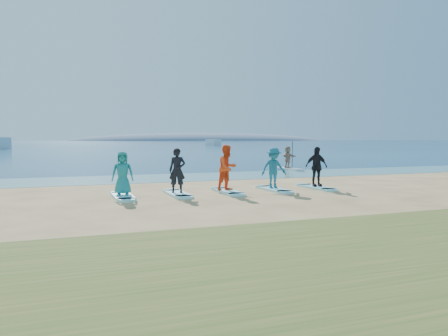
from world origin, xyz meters
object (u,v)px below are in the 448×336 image
object	(u,v)px
surfboard_0	(123,196)
student_1	(177,170)
student_2	(227,168)
paddleboarder	(288,157)
student_0	(123,173)
surfboard_4	(316,187)
surfboard_2	(227,191)
boat_offshore_b	(213,145)
student_4	(316,167)
surfboard_1	(177,194)
surfboard_3	(273,189)
student_3	(274,168)
paddleboard	(288,169)

from	to	relation	value
surfboard_0	student_1	size ratio (longest dim) A/B	1.26
student_2	paddleboarder	bearing A→B (deg)	30.26
student_0	surfboard_4	distance (m)	8.43
surfboard_2	student_1	bearing A→B (deg)	180.00
boat_offshore_b	surfboard_0	size ratio (longest dim) A/B	2.76
student_0	student_4	size ratio (longest dim) A/B	0.94
student_1	boat_offshore_b	bearing A→B (deg)	91.37
surfboard_1	student_4	distance (m)	6.36
student_4	surfboard_4	bearing A→B (deg)	0.00
surfboard_2	surfboard_3	size ratio (longest dim) A/B	1.00
student_4	student_2	bearing A→B (deg)	-173.95
student_2	student_3	size ratio (longest dim) A/B	1.07
paddleboard	student_4	world-z (taller)	student_4
surfboard_2	student_3	size ratio (longest dim) A/B	1.27
paddleboarder	surfboard_0	distance (m)	16.40
surfboard_2	paddleboard	bearing A→B (deg)	50.76
surfboard_0	student_3	distance (m)	6.35
paddleboard	surfboard_4	distance (m)	11.23
paddleboarder	surfboard_1	xyz separation A→B (m)	(-10.57, -10.38, -0.84)
student_4	boat_offshore_b	bearing A→B (deg)	79.28
paddleboard	surfboard_2	bearing A→B (deg)	-133.63
surfboard_1	surfboard_3	xyz separation A→B (m)	(4.19, 0.00, 0.00)
surfboard_4	surfboard_0	bearing A→B (deg)	180.00
surfboard_1	surfboard_4	bearing A→B (deg)	0.00
student_2	surfboard_4	xyz separation A→B (m)	(4.19, 0.00, -0.97)
surfboard_0	surfboard_4	distance (m)	8.38
student_1	surfboard_2	bearing A→B (deg)	21.09
student_0	boat_offshore_b	bearing A→B (deg)	79.53
student_0	surfboard_3	distance (m)	6.35
student_0	surfboard_4	xyz separation A→B (m)	(8.38, 0.00, -0.86)
paddleboarder	student_0	distance (m)	16.38
surfboard_0	surfboard_4	xyz separation A→B (m)	(8.38, 0.00, 0.00)
paddleboard	student_3	distance (m)	12.22
surfboard_0	surfboard_2	bearing A→B (deg)	0.00
surfboard_2	surfboard_3	distance (m)	2.10
surfboard_1	boat_offshore_b	bearing A→B (deg)	70.29
student_1	student_2	size ratio (longest dim) A/B	0.94
paddleboarder	surfboard_4	xyz separation A→B (m)	(-4.28, -10.38, -0.84)
surfboard_0	student_2	distance (m)	4.30
surfboard_2	student_2	xyz separation A→B (m)	(0.00, 0.00, 0.97)
surfboard_0	surfboard_3	world-z (taller)	same
surfboard_3	surfboard_2	bearing A→B (deg)	180.00
surfboard_0	surfboard_2	world-z (taller)	same
surfboard_2	surfboard_4	bearing A→B (deg)	0.00
boat_offshore_b	student_2	distance (m)	116.58
surfboard_1	surfboard_3	size ratio (longest dim) A/B	1.00
surfboard_3	student_4	distance (m)	2.29
paddleboarder	surfboard_4	distance (m)	11.26
student_0	student_4	distance (m)	8.39
surfboard_0	surfboard_1	distance (m)	2.10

